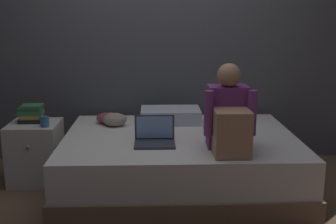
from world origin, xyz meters
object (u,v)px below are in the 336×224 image
at_px(nightstand, 36,152).
at_px(laptop, 155,137).
at_px(pillow, 170,115).
at_px(mug, 45,122).
at_px(person_sitting, 229,118).
at_px(book_stack, 32,114).
at_px(bed, 180,163).
at_px(clothes_pile, 111,119).

height_order(nightstand, laptop, laptop).
bearing_deg(pillow, mug, -163.05).
distance_m(nightstand, laptop, 1.22).
distance_m(person_sitting, mug, 1.61).
xyz_separation_m(person_sitting, mug, (-1.51, 0.53, -0.15)).
distance_m(book_stack, mug, 0.23).
height_order(bed, book_stack, book_stack).
xyz_separation_m(laptop, pillow, (0.15, 0.69, 0.01)).
bearing_deg(laptop, book_stack, 154.96).
bearing_deg(book_stack, mug, -46.52).
height_order(person_sitting, laptop, person_sitting).
distance_m(laptop, clothes_pile, 0.74).
xyz_separation_m(person_sitting, pillow, (-0.41, 0.86, -0.19)).
bearing_deg(person_sitting, book_stack, 157.53).
xyz_separation_m(laptop, mug, (-0.95, 0.36, 0.04)).
relative_size(bed, nightstand, 3.64).
bearing_deg(person_sitting, clothes_pile, 140.54).
relative_size(pillow, clothes_pile, 1.92).
distance_m(bed, pillow, 0.55).
bearing_deg(book_stack, laptop, -25.04).
height_order(book_stack, mug, book_stack).
height_order(laptop, mug, laptop).
bearing_deg(mug, book_stack, 133.48).
height_order(nightstand, person_sitting, person_sitting).
bearing_deg(nightstand, mug, -42.69).
height_order(mug, clothes_pile, mug).
bearing_deg(mug, clothes_pile, 25.86).
distance_m(nightstand, person_sitting, 1.83).
height_order(bed, clothes_pile, clothes_pile).
relative_size(bed, laptop, 6.25).
bearing_deg(laptop, person_sitting, -17.10).
bearing_deg(laptop, bed, 48.36).
xyz_separation_m(pillow, book_stack, (-1.26, -0.18, 0.07)).
bearing_deg(mug, nightstand, 137.31).
bearing_deg(clothes_pile, pillow, 7.27).
height_order(bed, pillow, pillow).
xyz_separation_m(pillow, mug, (-1.11, -0.34, 0.04)).
distance_m(person_sitting, laptop, 0.62).
relative_size(bed, book_stack, 8.77).
bearing_deg(book_stack, clothes_pile, 8.40).
xyz_separation_m(bed, laptop, (-0.22, -0.24, 0.30)).
distance_m(nightstand, pillow, 1.29).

